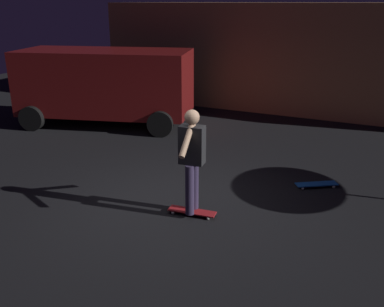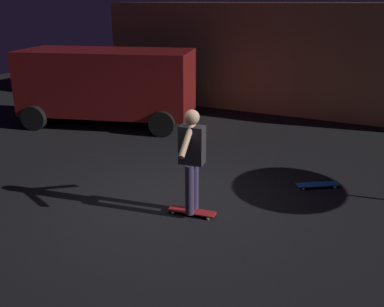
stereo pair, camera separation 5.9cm
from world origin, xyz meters
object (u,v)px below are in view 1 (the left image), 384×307
(skater, at_px, (192,154))
(skateboard_spare, at_px, (317,184))
(skateboard_ridden, at_px, (192,212))
(parked_van, at_px, (105,82))

(skater, bearing_deg, skateboard_spare, 51.20)
(skateboard_ridden, bearing_deg, parked_van, 139.20)
(skateboard_spare, bearing_deg, skateboard_ridden, -128.80)
(parked_van, height_order, skateboard_ridden, parked_van)
(skateboard_ridden, height_order, skateboard_spare, same)
(parked_van, distance_m, skateboard_ridden, 6.11)
(skateboard_ridden, relative_size, skater, 0.48)
(parked_van, relative_size, skater, 2.96)
(skater, bearing_deg, skateboard_ridden, -90.00)
(parked_van, height_order, skater, parked_van)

